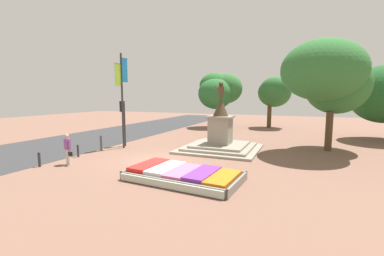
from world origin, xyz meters
TOP-DOWN VIEW (x-y plane):
  - ground_plane at (0.00, 0.00)m, footprint 81.15×81.15m
  - street_asphalt_strip at (-9.57, 0.00)m, footprint 8.36×71.01m
  - flower_planter at (2.81, -2.50)m, footprint 5.33×3.14m
  - statue_monument at (2.51, 4.58)m, footprint 5.32×5.32m
  - traffic_light_mid_block at (-4.64, 3.04)m, footprint 0.41×0.30m
  - banner_pole at (-4.21, 2.44)m, footprint 0.21×1.34m
  - pedestrian_with_handbag at (-4.12, -2.55)m, footprint 0.71×0.36m
  - kerb_bollard_south at (-5.17, -3.49)m, footprint 0.15×0.15m
  - kerb_bollard_mid_a at (-5.05, -0.99)m, footprint 0.14×0.14m
  - kerb_bollard_mid_b at (-5.05, 1.05)m, footprint 0.17×0.17m
  - park_tree_far_left at (9.29, 6.87)m, footprint 5.80×6.94m
  - park_tree_behind_statue at (-1.61, 17.67)m, footprint 5.16×5.10m
  - park_tree_far_right at (4.75, 19.56)m, footprint 3.88×4.32m

SIDE VIEW (x-z plane):
  - ground_plane at x=0.00m, z-range 0.00..0.00m
  - street_asphalt_strip at x=-9.57m, z-range 0.00..0.01m
  - flower_planter at x=2.81m, z-range -0.04..0.50m
  - kerb_bollard_mid_a at x=-5.05m, z-range 0.02..0.81m
  - kerb_bollard_south at x=-5.17m, z-range 0.02..0.84m
  - kerb_bollard_mid_b at x=-5.05m, z-range 0.03..1.09m
  - statue_monument at x=2.51m, z-range -1.51..3.26m
  - pedestrian_with_handbag at x=-4.12m, z-range 0.11..1.82m
  - traffic_light_mid_block at x=-4.64m, z-range 0.65..4.07m
  - banner_pole at x=-4.21m, z-range 0.44..7.23m
  - park_tree_far_right at x=4.75m, z-range 1.34..7.41m
  - park_tree_behind_statue at x=-1.61m, z-range 1.23..7.88m
  - park_tree_far_left at x=9.29m, z-range 1.38..8.79m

